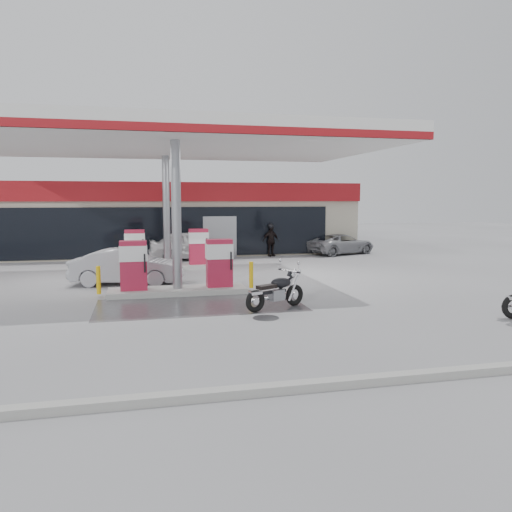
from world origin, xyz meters
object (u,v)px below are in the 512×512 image
(parked_motorcycle, at_px, (276,292))
(sedan_white, at_px, (192,245))
(parked_car_left, at_px, (60,247))
(biker_walking, at_px, (271,241))
(pump_island_near, at_px, (177,272))
(parked_car_right, at_px, (341,244))
(attendant, at_px, (137,249))
(pump_island_far, at_px, (167,253))
(hatchback_silver, at_px, (127,267))

(parked_motorcycle, bearing_deg, sedan_white, 70.98)
(parked_car_left, distance_m, biker_walking, 11.41)
(pump_island_near, bearing_deg, sedan_white, 81.11)
(sedan_white, xyz_separation_m, parked_car_right, (8.56, 0.80, -0.18))
(pump_island_near, height_order, parked_car_right, pump_island_near)
(pump_island_near, bearing_deg, parked_car_left, 114.21)
(sedan_white, xyz_separation_m, attendant, (-2.74, -2.20, 0.07))
(parked_car_right, bearing_deg, attendant, 83.76)
(sedan_white, relative_size, attendant, 2.68)
(pump_island_far, bearing_deg, pump_island_near, -90.00)
(pump_island_far, height_order, sedan_white, pump_island_far)
(pump_island_far, height_order, hatchback_silver, pump_island_far)
(pump_island_near, bearing_deg, hatchback_silver, 127.12)
(pump_island_far, relative_size, parked_car_right, 1.25)
(parked_car_left, bearing_deg, biker_walking, -76.52)
(biker_walking, bearing_deg, attendant, -175.06)
(parked_car_right, bearing_deg, pump_island_near, 113.88)
(parked_motorcycle, bearing_deg, pump_island_near, 106.46)
(pump_island_near, bearing_deg, pump_island_far, 90.00)
(attendant, relative_size, hatchback_silver, 0.41)
(attendant, height_order, hatchback_silver, attendant)
(pump_island_far, distance_m, biker_walking, 6.92)
(sedan_white, height_order, parked_car_left, sedan_white)
(parked_car_left, distance_m, parked_car_right, 15.53)
(pump_island_far, relative_size, hatchback_silver, 1.29)
(attendant, distance_m, hatchback_silver, 4.82)
(pump_island_far, relative_size, sedan_white, 1.16)
(parked_car_left, bearing_deg, attendant, -115.96)
(parked_car_left, relative_size, parked_car_right, 0.89)
(pump_island_far, bearing_deg, parked_car_right, 21.80)
(pump_island_near, relative_size, hatchback_silver, 1.29)
(pump_island_near, xyz_separation_m, parked_car_right, (10.00, 10.00, -0.14))
(parked_car_left, bearing_deg, pump_island_near, -131.09)
(attendant, bearing_deg, pump_island_near, -151.60)
(pump_island_near, relative_size, pump_island_far, 1.00)
(sedan_white, bearing_deg, parked_motorcycle, -175.57)
(attendant, distance_m, biker_walking, 7.61)
(pump_island_near, relative_size, parked_motorcycle, 2.63)
(attendant, distance_m, parked_car_right, 11.69)
(parked_motorcycle, distance_m, biker_walking, 13.17)
(sedan_white, relative_size, parked_car_right, 1.08)
(parked_motorcycle, xyz_separation_m, parked_car_right, (7.43, 12.98, 0.10))
(parked_car_left, height_order, parked_car_right, parked_car_right)
(parked_motorcycle, xyz_separation_m, biker_walking, (3.22, 12.76, 0.38))
(attendant, bearing_deg, sedan_white, -33.29)
(biker_walking, bearing_deg, hatchback_silver, -151.01)
(pump_island_near, xyz_separation_m, biker_walking, (5.79, 9.78, 0.14))
(pump_island_far, distance_m, hatchback_silver, 4.15)
(sedan_white, bearing_deg, pump_island_far, 154.92)
(parked_motorcycle, xyz_separation_m, hatchback_silver, (-4.23, 5.18, 0.18))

